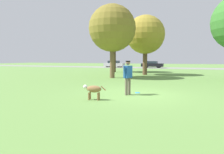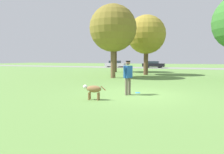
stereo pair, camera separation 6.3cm
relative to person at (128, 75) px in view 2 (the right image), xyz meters
The scene contains 10 objects.
ground_plane 1.08m from the person, 32.32° to the left, with size 120.00×120.00×0.00m, color #608C42.
far_road_strip 28.72m from the person, 89.14° to the left, with size 120.00×6.00×0.01m.
person is the anchor object (origin of this frame).
dog 1.99m from the person, 122.88° to the right, with size 0.99×0.36×0.62m.
frisbee 1.20m from the person, 63.95° to the left, with size 0.26×0.26×0.02m.
tree_far_left 16.76m from the person, 111.57° to the left, with size 4.20×4.20×7.70m.
tree_mid_center 12.47m from the person, 96.75° to the left, with size 4.01×4.01×6.21m.
tree_near_left 9.09m from the person, 114.76° to the left, with size 4.11×4.11×6.41m.
parked_car_silver 30.61m from the person, 110.45° to the left, with size 3.97×1.83×1.32m.
parked_car_black 28.74m from the person, 96.22° to the left, with size 3.98×1.80×1.26m.
Camera 2 is at (2.09, -9.28, 1.70)m, focal length 32.00 mm.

